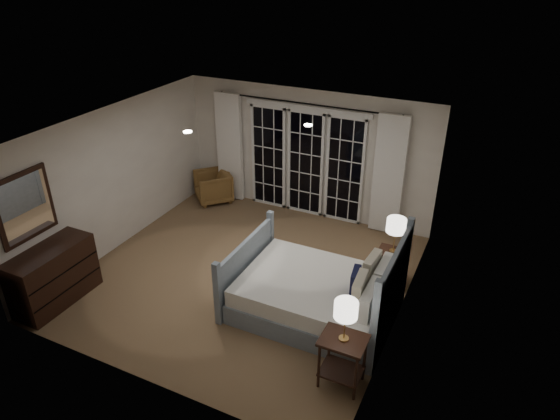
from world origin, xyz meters
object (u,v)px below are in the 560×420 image
at_px(bed, 318,294).
at_px(lamp_right, 396,226).
at_px(nightstand_right, 392,262).
at_px(nightstand_left, 343,354).
at_px(dresser, 54,276).
at_px(lamp_left, 346,310).
at_px(armchair, 213,187).

xyz_separation_m(bed, lamp_right, (0.77, 1.18, 0.72)).
bearing_deg(nightstand_right, bed, -123.10).
bearing_deg(nightstand_left, lamp_right, 89.82).
bearing_deg(dresser, lamp_right, 30.63).
distance_m(lamp_left, armchair, 5.52).
height_order(nightstand_left, lamp_right, lamp_right).
bearing_deg(nightstand_right, armchair, 162.66).
distance_m(armchair, dresser, 3.91).
bearing_deg(nightstand_left, armchair, 138.82).
bearing_deg(armchair, nightstand_right, 26.78).
bearing_deg(dresser, nightstand_left, 3.97).
relative_size(bed, lamp_right, 3.95).
relative_size(lamp_right, dresser, 0.45).
bearing_deg(lamp_right, lamp_left, -90.18).
relative_size(nightstand_right, lamp_left, 1.10).
relative_size(nightstand_right, armchair, 0.83).
height_order(nightstand_left, lamp_left, lamp_left).
distance_m(lamp_left, lamp_right, 2.31).
xyz_separation_m(bed, lamp_left, (0.76, -1.12, 0.80)).
xyz_separation_m(nightstand_left, lamp_right, (0.01, 2.31, 0.58)).
height_order(nightstand_left, armchair, nightstand_left).
height_order(bed, dresser, bed).
height_order(lamp_left, armchair, lamp_left).
distance_m(nightstand_right, lamp_left, 2.43).
bearing_deg(lamp_left, bed, 124.22).
height_order(lamp_right, armchair, lamp_right).
height_order(lamp_left, dresser, lamp_left).
relative_size(nightstand_right, lamp_right, 1.03).
distance_m(lamp_right, dresser, 5.17).
bearing_deg(dresser, armchair, 85.59).
bearing_deg(nightstand_left, bed, 124.22).
bearing_deg(bed, lamp_right, 56.90).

